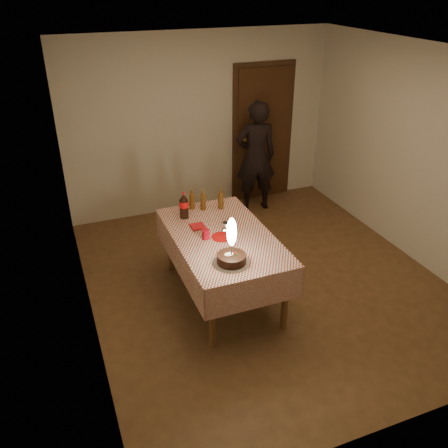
{
  "coord_description": "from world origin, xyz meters",
  "views": [
    {
      "loc": [
        -2.16,
        -4.2,
        3.27
      ],
      "look_at": [
        -0.57,
        -0.15,
        0.95
      ],
      "focal_mm": 38.0,
      "sensor_mm": 36.0,
      "label": 1
    }
  ],
  "objects_px": {
    "red_plate": "(222,237)",
    "amber_bottle_left": "(192,200)",
    "dining_table": "(222,244)",
    "red_cup": "(206,234)",
    "photographer": "(256,157)",
    "amber_bottle_mid": "(203,200)",
    "clear_cup": "(226,226)",
    "birthday_cake": "(232,253)",
    "cola_bottle": "(184,205)",
    "amber_bottle_right": "(221,199)"
  },
  "relations": [
    {
      "from": "red_plate",
      "to": "amber_bottle_left",
      "type": "bearing_deg",
      "value": 96.11
    },
    {
      "from": "dining_table",
      "to": "red_cup",
      "type": "bearing_deg",
      "value": -179.06
    },
    {
      "from": "amber_bottle_left",
      "to": "photographer",
      "type": "height_order",
      "value": "photographer"
    },
    {
      "from": "amber_bottle_mid",
      "to": "photographer",
      "type": "relative_size",
      "value": 0.15
    },
    {
      "from": "clear_cup",
      "to": "amber_bottle_left",
      "type": "relative_size",
      "value": 0.35
    },
    {
      "from": "birthday_cake",
      "to": "amber_bottle_mid",
      "type": "bearing_deg",
      "value": 83.81
    },
    {
      "from": "amber_bottle_left",
      "to": "birthday_cake",
      "type": "bearing_deg",
      "value": -90.6
    },
    {
      "from": "red_cup",
      "to": "cola_bottle",
      "type": "distance_m",
      "value": 0.56
    },
    {
      "from": "birthday_cake",
      "to": "clear_cup",
      "type": "distance_m",
      "value": 0.66
    },
    {
      "from": "red_plate",
      "to": "amber_bottle_right",
      "type": "relative_size",
      "value": 0.86
    },
    {
      "from": "amber_bottle_right",
      "to": "photographer",
      "type": "distance_m",
      "value": 1.72
    },
    {
      "from": "cola_bottle",
      "to": "amber_bottle_left",
      "type": "xyz_separation_m",
      "value": [
        0.15,
        0.19,
        -0.03
      ]
    },
    {
      "from": "dining_table",
      "to": "birthday_cake",
      "type": "bearing_deg",
      "value": -101.97
    },
    {
      "from": "cola_bottle",
      "to": "red_cup",
      "type": "bearing_deg",
      "value": -82.9
    },
    {
      "from": "red_plate",
      "to": "photographer",
      "type": "bearing_deg",
      "value": 56.65
    },
    {
      "from": "clear_cup",
      "to": "photographer",
      "type": "xyz_separation_m",
      "value": [
        1.21,
        1.85,
        0.01
      ]
    },
    {
      "from": "dining_table",
      "to": "clear_cup",
      "type": "distance_m",
      "value": 0.19
    },
    {
      "from": "amber_bottle_mid",
      "to": "amber_bottle_left",
      "type": "bearing_deg",
      "value": 152.0
    },
    {
      "from": "red_plate",
      "to": "amber_bottle_left",
      "type": "relative_size",
      "value": 0.86
    },
    {
      "from": "dining_table",
      "to": "amber_bottle_right",
      "type": "xyz_separation_m",
      "value": [
        0.22,
        0.61,
        0.22
      ]
    },
    {
      "from": "red_plate",
      "to": "cola_bottle",
      "type": "bearing_deg",
      "value": 112.09
    },
    {
      "from": "red_cup",
      "to": "birthday_cake",
      "type": "bearing_deg",
      "value": -82.26
    },
    {
      "from": "amber_bottle_mid",
      "to": "birthday_cake",
      "type": "bearing_deg",
      "value": -96.19
    },
    {
      "from": "red_cup",
      "to": "amber_bottle_mid",
      "type": "distance_m",
      "value": 0.7
    },
    {
      "from": "amber_bottle_right",
      "to": "photographer",
      "type": "xyz_separation_m",
      "value": [
        1.07,
        1.34,
        -0.07
      ]
    },
    {
      "from": "red_cup",
      "to": "cola_bottle",
      "type": "height_order",
      "value": "cola_bottle"
    },
    {
      "from": "birthday_cake",
      "to": "red_plate",
      "type": "bearing_deg",
      "value": 79.13
    },
    {
      "from": "birthday_cake",
      "to": "red_plate",
      "type": "height_order",
      "value": "birthday_cake"
    },
    {
      "from": "photographer",
      "to": "amber_bottle_left",
      "type": "bearing_deg",
      "value": -138.72
    },
    {
      "from": "photographer",
      "to": "cola_bottle",
      "type": "bearing_deg",
      "value": -137.62
    },
    {
      "from": "red_plate",
      "to": "cola_bottle",
      "type": "distance_m",
      "value": 0.64
    },
    {
      "from": "dining_table",
      "to": "birthday_cake",
      "type": "height_order",
      "value": "birthday_cake"
    },
    {
      "from": "dining_table",
      "to": "amber_bottle_left",
      "type": "bearing_deg",
      "value": 97.86
    },
    {
      "from": "red_plate",
      "to": "cola_bottle",
      "type": "relative_size",
      "value": 0.69
    },
    {
      "from": "amber_bottle_left",
      "to": "amber_bottle_right",
      "type": "distance_m",
      "value": 0.34
    },
    {
      "from": "clear_cup",
      "to": "cola_bottle",
      "type": "bearing_deg",
      "value": 126.76
    },
    {
      "from": "clear_cup",
      "to": "cola_bottle",
      "type": "height_order",
      "value": "cola_bottle"
    },
    {
      "from": "amber_bottle_left",
      "to": "amber_bottle_mid",
      "type": "distance_m",
      "value": 0.13
    },
    {
      "from": "birthday_cake",
      "to": "cola_bottle",
      "type": "bearing_deg",
      "value": 97.42
    },
    {
      "from": "clear_cup",
      "to": "dining_table",
      "type": "bearing_deg",
      "value": -128.89
    },
    {
      "from": "dining_table",
      "to": "cola_bottle",
      "type": "relative_size",
      "value": 5.42
    },
    {
      "from": "amber_bottle_right",
      "to": "dining_table",
      "type": "bearing_deg",
      "value": -109.8
    },
    {
      "from": "red_plate",
      "to": "photographer",
      "type": "height_order",
      "value": "photographer"
    },
    {
      "from": "birthday_cake",
      "to": "amber_bottle_mid",
      "type": "distance_m",
      "value": 1.21
    },
    {
      "from": "clear_cup",
      "to": "photographer",
      "type": "relative_size",
      "value": 0.05
    },
    {
      "from": "clear_cup",
      "to": "photographer",
      "type": "distance_m",
      "value": 2.22
    },
    {
      "from": "red_plate",
      "to": "birthday_cake",
      "type": "bearing_deg",
      "value": -100.87
    },
    {
      "from": "red_cup",
      "to": "photographer",
      "type": "distance_m",
      "value": 2.45
    },
    {
      "from": "birthday_cake",
      "to": "red_plate",
      "type": "xyz_separation_m",
      "value": [
        0.1,
        0.5,
        -0.11
      ]
    },
    {
      "from": "amber_bottle_left",
      "to": "amber_bottle_right",
      "type": "xyz_separation_m",
      "value": [
        0.32,
        -0.12,
        0.0
      ]
    }
  ]
}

